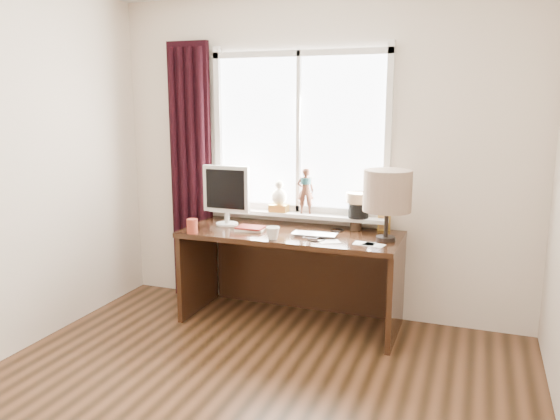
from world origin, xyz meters
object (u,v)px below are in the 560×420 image
at_px(laptop, 315,235).
at_px(desk, 295,259).
at_px(red_cup, 192,226).
at_px(table_lamp, 387,192).
at_px(mug, 273,233).
at_px(monitor, 226,192).

xyz_separation_m(laptop, desk, (-0.22, 0.17, -0.26)).
distance_m(red_cup, table_lamp, 1.50).
xyz_separation_m(mug, table_lamp, (0.79, 0.26, 0.31)).
bearing_deg(red_cup, table_lamp, 11.40).
height_order(mug, table_lamp, table_lamp).
height_order(desk, monitor, monitor).
relative_size(mug, red_cup, 0.91).
bearing_deg(mug, laptop, 35.60).
bearing_deg(table_lamp, desk, 171.83).
relative_size(laptop, red_cup, 3.04).
bearing_deg(monitor, desk, 4.20).
relative_size(laptop, table_lamp, 0.65).
relative_size(mug, monitor, 0.21).
bearing_deg(laptop, monitor, 168.26).
height_order(mug, desk, mug).
bearing_deg(red_cup, laptop, 13.61).
distance_m(mug, table_lamp, 0.89).
bearing_deg(laptop, mug, -146.79).
bearing_deg(table_lamp, red_cup, -168.60).
height_order(red_cup, desk, red_cup).
distance_m(mug, red_cup, 0.65).
bearing_deg(table_lamp, mug, -161.79).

